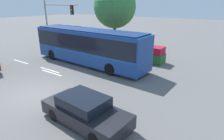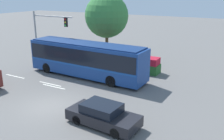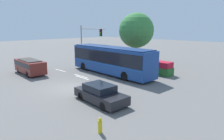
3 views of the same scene
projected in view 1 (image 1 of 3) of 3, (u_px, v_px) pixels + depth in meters
The scene contains 9 objects.
ground_plane at pixel (35, 94), 11.58m from camera, with size 140.00×140.00×0.00m, color slate.
city_bus at pixel (88, 45), 16.82m from camera, with size 11.74×2.95×3.20m.
sedan_foreground at pixel (85, 111), 8.64m from camera, with size 4.51×2.12×1.34m.
traffic_light_pole at pixel (54, 19), 20.68m from camera, with size 5.18×0.24×5.66m.
flowering_hedge at pixel (126, 50), 19.18m from camera, with size 8.06×1.44×1.55m.
street_tree_left at pixel (115, 7), 22.29m from camera, with size 5.05×5.05×7.47m.
lane_stripe_near at pixel (49, 70), 15.79m from camera, with size 2.40×0.16×0.01m, color silver.
lane_stripe_mid at pixel (21, 62), 18.06m from camera, with size 2.40×0.16×0.01m, color silver.
lane_stripe_far at pixel (52, 73), 15.14m from camera, with size 2.40×0.16×0.01m, color silver.
Camera 1 is at (9.86, -5.81, 5.31)m, focal length 29.89 mm.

